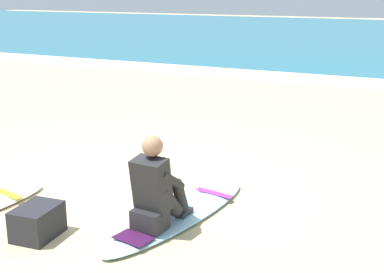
% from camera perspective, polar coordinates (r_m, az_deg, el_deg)
% --- Properties ---
extents(ground_plane, '(80.00, 80.00, 0.00)m').
position_cam_1_polar(ground_plane, '(6.48, -6.38, -5.85)').
color(ground_plane, '#CCB584').
extents(sea, '(80.00, 28.00, 0.10)m').
position_cam_1_polar(sea, '(27.80, 19.22, 10.22)').
color(sea, teal).
rests_on(sea, ground).
extents(breaking_foam, '(80.00, 0.90, 0.11)m').
position_cam_1_polar(breaking_foam, '(14.37, 12.40, 6.19)').
color(breaking_foam, white).
rests_on(breaking_foam, ground).
extents(surfboard_main, '(0.92, 2.40, 0.08)m').
position_cam_1_polar(surfboard_main, '(5.70, -1.30, -8.52)').
color(surfboard_main, '#9ED1E5').
rests_on(surfboard_main, ground).
extents(surfer_seated, '(0.40, 0.72, 0.95)m').
position_cam_1_polar(surfer_seated, '(5.27, -3.91, -5.90)').
color(surfer_seated, '#232326').
rests_on(surfer_seated, surfboard_main).
extents(beach_bag, '(0.40, 0.51, 0.32)m').
position_cam_1_polar(beach_bag, '(5.47, -16.46, -8.88)').
color(beach_bag, '#232328').
rests_on(beach_bag, ground).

